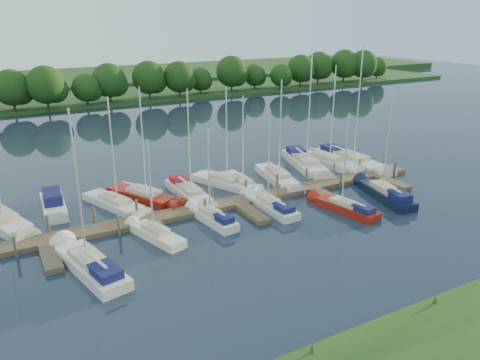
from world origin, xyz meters
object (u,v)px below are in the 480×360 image
sailboat_n_5 (225,183)px  dock (240,204)px  sailboat_n_0 (2,222)px  motorboat (54,205)px  sailboat_s_2 (213,218)px

sailboat_n_5 → dock: bearing=52.7°
sailboat_n_0 → motorboat: sailboat_n_0 is taller
dock → sailboat_n_5: sailboat_n_5 is taller
sailboat_n_0 → motorboat: size_ratio=1.73×
dock → motorboat: 16.14m
motorboat → sailboat_s_2: 14.16m
dock → sailboat_n_5: size_ratio=3.98×
dock → sailboat_s_2: bearing=-152.4°
dock → motorboat: (-14.49, 7.09, 0.19)m
dock → motorboat: size_ratio=6.23×
dock → sailboat_n_0: 19.41m
sailboat_s_2 → dock: bearing=19.9°
sailboat_n_5 → sailboat_s_2: bearing=32.4°
sailboat_s_2 → sailboat_n_0: bearing=146.0°
motorboat → sailboat_n_5: size_ratio=0.64×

